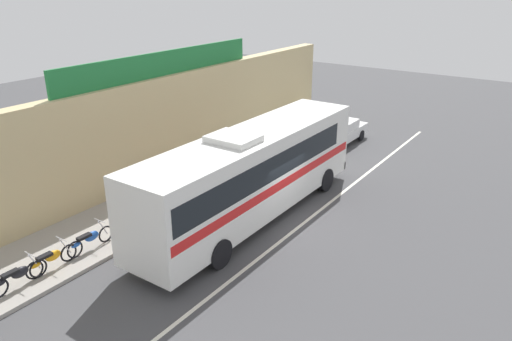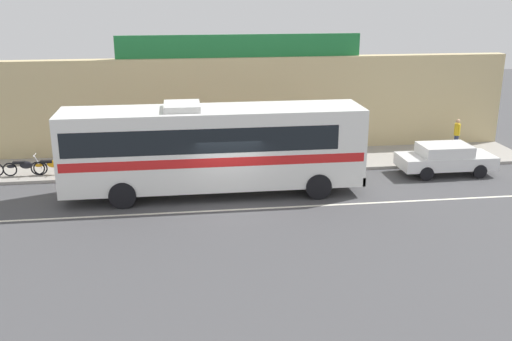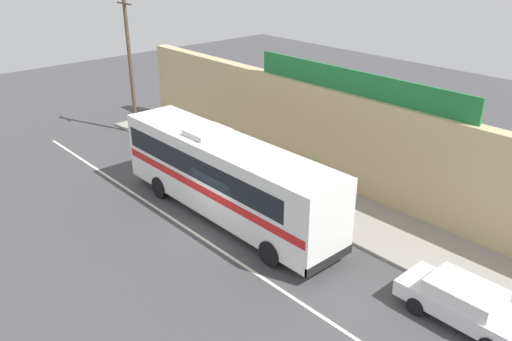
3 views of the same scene
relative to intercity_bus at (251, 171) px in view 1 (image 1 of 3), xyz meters
name	(u,v)px [view 1 (image 1 of 3)]	position (x,y,z in m)	size (l,w,h in m)	color
ground_plane	(284,220)	(0.60, -1.14, -2.07)	(70.00, 70.00, 0.00)	#444447
sidewalk_slab	(187,188)	(0.60, 4.06, -2.00)	(30.00, 3.60, 0.14)	gray
storefront_facade	(149,131)	(0.60, 6.21, 0.33)	(30.00, 0.70, 4.80)	tan
storefront_billboard	(164,63)	(1.86, 6.21, 3.28)	(12.02, 0.12, 1.10)	#1E7538
road_center_stripe	(301,225)	(0.60, -1.94, -2.06)	(30.00, 0.14, 0.01)	silver
intercity_bus	(251,171)	(0.00, 0.00, 0.00)	(11.97, 2.62, 3.78)	white
parked_car	(339,131)	(10.58, 1.25, -1.33)	(4.26, 1.82, 1.37)	silver
motorcycle_black	(90,239)	(-5.39, 3.10, -1.50)	(1.92, 0.56, 0.94)	black
motorcycle_green	(17,276)	(-8.07, 3.07, -1.50)	(1.91, 0.56, 0.94)	black
motorcycle_red	(51,259)	(-6.92, 3.09, -1.50)	(1.87, 0.56, 0.94)	black
pedestrian_far_left	(308,110)	(12.68, 4.51, -0.99)	(0.30, 0.48, 1.62)	navy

